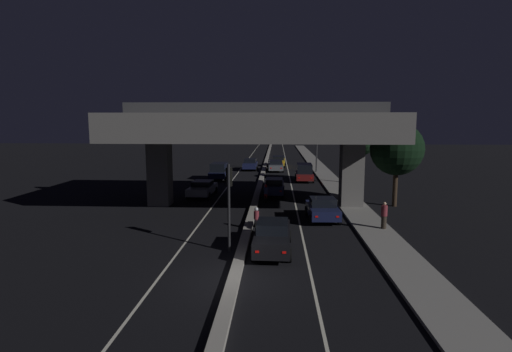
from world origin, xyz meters
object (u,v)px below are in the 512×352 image
object	(u,v)px
car_dark_blue_second	(322,209)
car_taxi_yellow_sixth	(278,161)
traffic_light_left_of_median	(229,192)
car_dark_red_fourth	(304,172)
motorcycle_red_filtering_mid	(266,194)
car_dark_blue_third_oncoming	(250,164)
street_lamp	(315,139)
car_dark_blue_second_oncoming	(219,171)
pedestrian_on_sidewalk	(384,215)
car_dark_blue_third	(274,186)
motorcycle_black_filtering_near	(256,220)
car_silver_lead_oncoming	(202,188)
car_grey_fifth	(276,165)
car_black_lead	(273,236)

from	to	relation	value
car_dark_blue_second	car_taxi_yellow_sixth	world-z (taller)	car_taxi_yellow_sixth
traffic_light_left_of_median	car_taxi_yellow_sixth	size ratio (longest dim) A/B	1.03
car_dark_blue_second	car_dark_red_fourth	world-z (taller)	car_dark_red_fourth
motorcycle_red_filtering_mid	car_dark_blue_third_oncoming	bearing A→B (deg)	6.07
car_dark_blue_second	car_taxi_yellow_sixth	distance (m)	32.22
car_dark_red_fourth	street_lamp	bearing A→B (deg)	-12.11
car_dark_blue_second_oncoming	car_dark_blue_third_oncoming	bearing A→B (deg)	164.06
pedestrian_on_sidewalk	car_dark_red_fourth	bearing A→B (deg)	99.74
car_dark_blue_third	motorcycle_black_filtering_near	size ratio (longest dim) A/B	2.10
street_lamp	car_dark_blue_third_oncoming	distance (m)	9.56
pedestrian_on_sidewalk	car_taxi_yellow_sixth	bearing A→B (deg)	100.37
car_silver_lead_oncoming	car_grey_fifth	bearing A→B (deg)	163.11
car_silver_lead_oncoming	motorcycle_black_filtering_near	xyz separation A→B (m)	(5.42, -10.97, -0.10)
car_dark_blue_second	car_dark_blue_third_oncoming	world-z (taller)	car_dark_blue_second
car_dark_blue_third_oncoming	pedestrian_on_sidewalk	xyz separation A→B (m)	(10.23, -30.10, 0.18)
car_dark_blue_second	traffic_light_left_of_median	bearing A→B (deg)	138.92
street_lamp	motorcycle_red_filtering_mid	size ratio (longest dim) A/B	4.32
car_dark_red_fourth	motorcycle_black_filtering_near	size ratio (longest dim) A/B	2.25
car_dark_red_fourth	motorcycle_black_filtering_near	distance (m)	20.95
car_grey_fifth	street_lamp	bearing A→B (deg)	-107.78
traffic_light_left_of_median	car_dark_blue_third	size ratio (longest dim) A/B	1.10
car_taxi_yellow_sixth	motorcycle_black_filtering_near	size ratio (longest dim) A/B	2.25
car_dark_blue_third	pedestrian_on_sidewalk	bearing A→B (deg)	-148.43
traffic_light_left_of_median	car_dark_blue_second_oncoming	xyz separation A→B (m)	(-4.16, 25.15, -2.09)
car_black_lead	car_silver_lead_oncoming	xyz separation A→B (m)	(-6.47, 15.04, -0.12)
motorcycle_red_filtering_mid	car_silver_lead_oncoming	bearing A→B (deg)	68.35
car_black_lead	motorcycle_black_filtering_near	bearing A→B (deg)	15.94
traffic_light_left_of_median	car_black_lead	size ratio (longest dim) A/B	0.94
car_dark_blue_second_oncoming	motorcycle_red_filtering_mid	bearing A→B (deg)	26.55
street_lamp	car_dark_blue_second	xyz separation A→B (m)	(-1.70, -25.06, -3.66)
car_dark_blue_third	car_dark_blue_second_oncoming	bearing A→B (deg)	34.60
car_black_lead	motorcycle_black_filtering_near	xyz separation A→B (m)	(-1.05, 4.07, -0.22)
street_lamp	car_taxi_yellow_sixth	bearing A→B (deg)	123.04
car_dark_blue_second_oncoming	car_dark_blue_third_oncoming	distance (m)	9.73
street_lamp	car_silver_lead_oncoming	xyz separation A→B (m)	(-11.48, -16.78, -3.74)
car_dark_blue_third_oncoming	car_dark_red_fourth	bearing A→B (deg)	35.06
car_black_lead	motorcycle_red_filtering_mid	xyz separation A→B (m)	(-0.72, 12.90, -0.21)
car_black_lead	car_dark_red_fourth	distance (m)	24.78
motorcycle_red_filtering_mid	car_dark_blue_second_oncoming	bearing A→B (deg)	23.77
car_dark_blue_third_oncoming	motorcycle_red_filtering_mid	world-z (taller)	car_dark_blue_third_oncoming
motorcycle_black_filtering_near	motorcycle_red_filtering_mid	size ratio (longest dim) A/B	1.14
street_lamp	car_silver_lead_oncoming	size ratio (longest dim) A/B	1.61
car_grey_fifth	car_dark_blue_second_oncoming	distance (m)	10.43
traffic_light_left_of_median	car_dark_blue_second	world-z (taller)	traffic_light_left_of_median
pedestrian_on_sidewalk	car_dark_blue_second	bearing A→B (deg)	143.76
car_silver_lead_oncoming	motorcycle_black_filtering_near	bearing A→B (deg)	29.06
car_taxi_yellow_sixth	motorcycle_black_filtering_near	bearing A→B (deg)	-179.94
car_dark_blue_third	car_taxi_yellow_sixth	world-z (taller)	car_dark_blue_third
car_dark_red_fourth	pedestrian_on_sidewalk	size ratio (longest dim) A/B	2.67
car_black_lead	car_dark_blue_third	distance (m)	15.60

